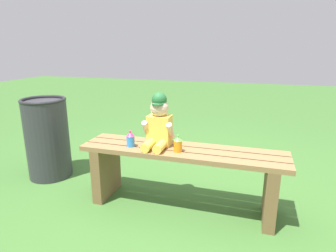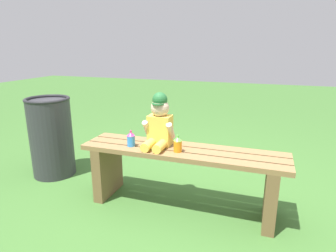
% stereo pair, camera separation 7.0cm
% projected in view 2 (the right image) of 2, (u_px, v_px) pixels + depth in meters
% --- Properties ---
extents(ground_plane, '(16.00, 16.00, 0.00)m').
position_uv_depth(ground_plane, '(181.00, 206.00, 2.23)').
color(ground_plane, '#3D6B2D').
extents(park_bench, '(1.52, 0.35, 0.47)m').
position_uv_depth(park_bench, '(182.00, 169.00, 2.14)').
color(park_bench, olive).
rests_on(park_bench, ground_plane).
extents(child_figure, '(0.23, 0.27, 0.40)m').
position_uv_depth(child_figure, '(159.00, 123.00, 2.13)').
color(child_figure, '#F2C64C').
rests_on(child_figure, park_bench).
extents(sippy_cup_left, '(0.06, 0.06, 0.12)m').
position_uv_depth(sippy_cup_left, '(131.00, 139.00, 2.15)').
color(sippy_cup_left, '#338CE5').
rests_on(sippy_cup_left, park_bench).
extents(sippy_cup_right, '(0.06, 0.06, 0.12)m').
position_uv_depth(sippy_cup_right, '(178.00, 144.00, 2.03)').
color(sippy_cup_right, orange).
rests_on(sippy_cup_right, park_bench).
extents(trash_bin, '(0.40, 0.40, 0.75)m').
position_uv_depth(trash_bin, '(51.00, 137.00, 2.70)').
color(trash_bin, '#333338').
rests_on(trash_bin, ground_plane).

